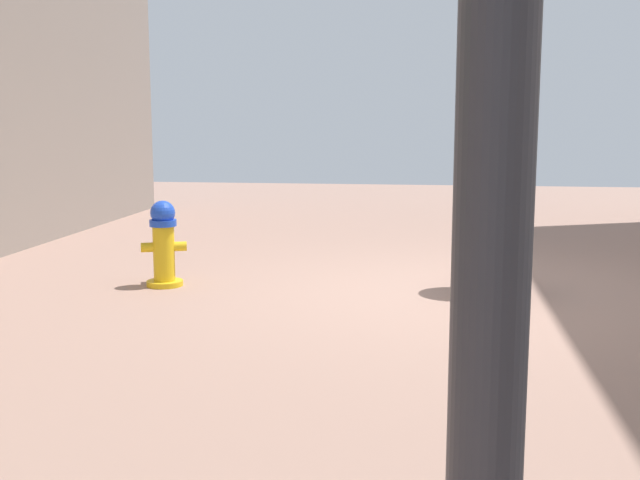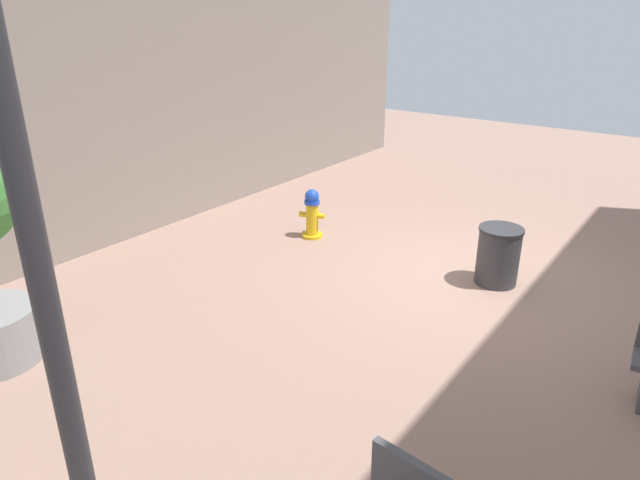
# 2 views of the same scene
# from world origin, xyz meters

# --- Properties ---
(ground_plane) EXTENTS (23.40, 23.40, 0.00)m
(ground_plane) POSITION_xyz_m (0.00, 0.00, 0.00)
(ground_plane) COLOR #9E7A6B
(fire_hydrant) EXTENTS (0.43, 0.41, 0.81)m
(fire_hydrant) POSITION_xyz_m (2.67, -0.01, 0.40)
(fire_hydrant) COLOR gold
(fire_hydrant) RESTS_ON ground_plane
(street_lamp) EXTENTS (0.36, 0.36, 4.13)m
(street_lamp) POSITION_xyz_m (0.10, 5.65, 2.55)
(street_lamp) COLOR #2D2D33
(street_lamp) RESTS_ON ground_plane
(trash_bin) EXTENTS (0.59, 0.59, 0.80)m
(trash_bin) POSITION_xyz_m (-0.37, -0.16, 0.40)
(trash_bin) COLOR #38383D
(trash_bin) RESTS_ON ground_plane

